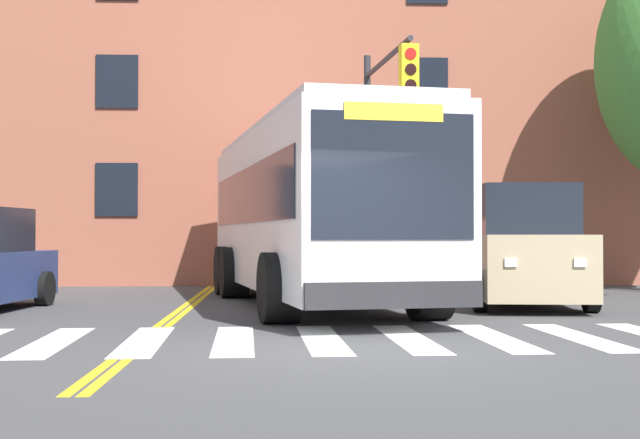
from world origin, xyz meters
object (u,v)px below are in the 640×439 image
car_silver_behind_bus (335,255)px  city_bus (312,211)px  car_tan_far_lane (521,249)px  traffic_light_overhead (383,123)px

car_silver_behind_bus → city_bus: bearing=-96.6°
city_bus → car_silver_behind_bus: (0.95, 8.22, -1.05)m
city_bus → car_tan_far_lane: (4.01, -0.24, -0.74)m
traffic_light_overhead → car_silver_behind_bus: bearing=96.2°
traffic_light_overhead → city_bus: bearing=-128.3°
city_bus → car_tan_far_lane: city_bus is taller
city_bus → car_tan_far_lane: size_ratio=2.20×
traffic_light_overhead → car_tan_far_lane: bearing=-43.9°
city_bus → car_tan_far_lane: bearing=-3.5°
car_tan_far_lane → traffic_light_overhead: (-2.39, 2.29, 2.69)m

